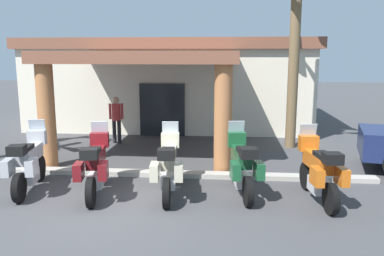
% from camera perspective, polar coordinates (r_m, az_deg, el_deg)
% --- Properties ---
extents(ground_plane, '(80.00, 80.00, 0.00)m').
position_cam_1_polar(ground_plane, '(8.91, -12.46, -11.02)').
color(ground_plane, '#424244').
extents(motel_building, '(12.44, 11.84, 3.88)m').
position_cam_1_polar(motel_building, '(18.73, -2.76, 6.74)').
color(motel_building, silver).
rests_on(motel_building, ground_plane).
extents(motorcycle_silver, '(0.86, 2.20, 1.61)m').
position_cam_1_polar(motorcycle_silver, '(10.24, -22.40, -4.62)').
color(motorcycle_silver, black).
rests_on(motorcycle_silver, ground_plane).
extents(motorcycle_maroon, '(0.86, 2.20, 1.61)m').
position_cam_1_polar(motorcycle_maroon, '(9.45, -13.68, -5.33)').
color(motorcycle_maroon, black).
rests_on(motorcycle_maroon, ground_plane).
extents(motorcycle_cream, '(0.74, 2.21, 1.61)m').
position_cam_1_polar(motorcycle_cream, '(9.17, -3.39, -5.54)').
color(motorcycle_cream, black).
rests_on(motorcycle_cream, ground_plane).
extents(motorcycle_green, '(0.83, 2.21, 1.61)m').
position_cam_1_polar(motorcycle_green, '(9.31, 7.18, -5.35)').
color(motorcycle_green, black).
rests_on(motorcycle_green, ground_plane).
extents(motorcycle_orange, '(0.79, 2.21, 1.61)m').
position_cam_1_polar(motorcycle_orange, '(9.26, 17.76, -5.88)').
color(motorcycle_orange, black).
rests_on(motorcycle_orange, ground_plane).
extents(pedestrian, '(0.53, 0.32, 1.72)m').
position_cam_1_polar(pedestrian, '(14.79, -10.80, 1.64)').
color(pedestrian, black).
rests_on(pedestrian, ground_plane).
extents(palm_tree_near_portico, '(1.88, 1.92, 6.09)m').
position_cam_1_polar(palm_tree_near_portico, '(14.17, 14.57, 14.09)').
color(palm_tree_near_portico, brown).
rests_on(palm_tree_near_portico, ground_plane).
extents(curb_strip, '(10.42, 0.36, 0.12)m').
position_cam_1_polar(curb_strip, '(10.77, -2.16, -6.62)').
color(curb_strip, '#ADA89E').
rests_on(curb_strip, ground_plane).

